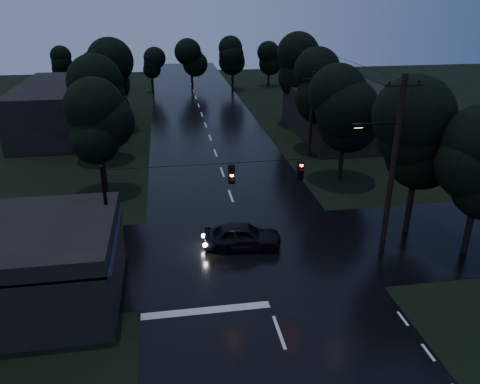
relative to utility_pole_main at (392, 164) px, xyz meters
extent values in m
cube|color=black|center=(-7.41, 19.00, -5.26)|extent=(12.00, 120.00, 0.02)
cube|color=black|center=(-7.41, 1.00, -5.26)|extent=(60.00, 9.00, 0.02)
cube|color=black|center=(-17.41, -2.00, -2.06)|extent=(6.00, 7.00, 0.12)
cube|color=black|center=(-14.41, -2.00, -2.06)|extent=(0.30, 7.00, 0.15)
cylinder|color=black|center=(-14.61, -5.00, -3.76)|extent=(0.10, 0.10, 3.00)
cylinder|color=black|center=(-14.61, 1.00, -3.76)|extent=(0.10, 0.10, 3.00)
cube|color=#E7AD5C|center=(-14.46, -3.50, -2.76)|extent=(0.06, 1.60, 0.50)
cube|color=#E7AD5C|center=(-14.46, -0.80, -2.76)|extent=(0.06, 1.20, 0.50)
cube|color=black|center=(6.59, 23.00, -3.06)|extent=(10.00, 14.00, 4.40)
cube|color=black|center=(-21.41, 29.00, -2.76)|extent=(10.00, 16.00, 5.00)
cylinder|color=black|center=(0.09, 0.00, -0.26)|extent=(0.30, 0.30, 10.00)
cube|color=black|center=(0.09, 0.00, 4.14)|extent=(2.00, 0.12, 0.12)
cylinder|color=black|center=(-1.01, 0.00, 2.24)|extent=(2.20, 0.10, 0.10)
cube|color=black|center=(-2.11, 0.00, 2.19)|extent=(0.60, 0.25, 0.18)
cube|color=#FFB266|center=(-2.11, 0.00, 2.09)|extent=(0.45, 0.18, 0.03)
cylinder|color=black|center=(0.89, 17.00, -1.51)|extent=(0.30, 0.30, 7.50)
cube|color=black|center=(0.89, 17.00, 1.64)|extent=(2.00, 0.12, 0.12)
cylinder|color=black|center=(-14.91, 0.00, -2.26)|extent=(0.18, 0.18, 6.00)
cylinder|color=black|center=(-7.41, 0.00, 0.54)|extent=(15.00, 0.03, 0.03)
cube|color=black|center=(-8.61, 0.00, -0.06)|extent=(0.32, 0.25, 1.00)
sphere|color=orange|center=(-8.61, -0.15, -0.06)|extent=(0.18, 0.18, 0.18)
cube|color=black|center=(-5.01, 0.00, -0.06)|extent=(0.32, 0.25, 1.00)
sphere|color=#FF0C07|center=(-5.01, -0.15, -0.06)|extent=(0.18, 0.18, 0.18)
cylinder|color=black|center=(2.59, 2.00, -3.86)|extent=(0.36, 0.36, 2.80)
sphere|color=black|center=(2.59, 2.00, -0.46)|extent=(4.48, 4.48, 4.48)
sphere|color=black|center=(2.59, 2.00, 0.74)|extent=(4.48, 4.48, 4.48)
sphere|color=black|center=(2.59, 2.00, 1.94)|extent=(4.48, 4.48, 4.48)
cylinder|color=black|center=(4.59, -1.00, -4.03)|extent=(0.36, 0.36, 2.45)
sphere|color=black|center=(4.59, -1.00, -1.06)|extent=(3.92, 3.92, 3.92)
cylinder|color=black|center=(-16.41, 11.00, -4.03)|extent=(0.36, 0.36, 2.45)
sphere|color=black|center=(-16.41, 11.00, -1.06)|extent=(3.92, 3.92, 3.92)
sphere|color=black|center=(-16.41, 11.00, -0.01)|extent=(3.92, 3.92, 3.92)
sphere|color=black|center=(-16.41, 11.00, 1.04)|extent=(3.92, 3.92, 3.92)
cylinder|color=black|center=(-17.01, 19.00, -3.95)|extent=(0.36, 0.36, 2.62)
sphere|color=black|center=(-17.01, 19.00, -0.76)|extent=(4.20, 4.20, 4.20)
sphere|color=black|center=(-17.01, 19.00, 0.37)|extent=(4.20, 4.20, 4.20)
sphere|color=black|center=(-17.01, 19.00, 1.49)|extent=(4.20, 4.20, 4.20)
cylinder|color=black|center=(-17.61, 29.00, -3.86)|extent=(0.36, 0.36, 2.80)
sphere|color=black|center=(-17.61, 29.00, -0.46)|extent=(4.48, 4.48, 4.48)
sphere|color=black|center=(-17.61, 29.00, 0.74)|extent=(4.48, 4.48, 4.48)
sphere|color=black|center=(-17.61, 29.00, 1.94)|extent=(4.48, 4.48, 4.48)
cylinder|color=black|center=(1.59, 11.00, -3.95)|extent=(0.36, 0.36, 2.62)
sphere|color=black|center=(1.59, 11.00, -0.76)|extent=(4.20, 4.20, 4.20)
sphere|color=black|center=(1.59, 11.00, 0.37)|extent=(4.20, 4.20, 4.20)
sphere|color=black|center=(1.59, 11.00, 1.49)|extent=(4.20, 4.20, 4.20)
cylinder|color=black|center=(2.19, 19.00, -3.86)|extent=(0.36, 0.36, 2.80)
sphere|color=black|center=(2.19, 19.00, -0.46)|extent=(4.48, 4.48, 4.48)
sphere|color=black|center=(2.19, 19.00, 0.74)|extent=(4.48, 4.48, 4.48)
sphere|color=black|center=(2.19, 19.00, 1.94)|extent=(4.48, 4.48, 4.48)
cylinder|color=black|center=(2.79, 29.00, -3.77)|extent=(0.36, 0.36, 2.97)
sphere|color=black|center=(2.79, 29.00, -0.16)|extent=(4.76, 4.76, 4.76)
sphere|color=black|center=(2.79, 29.00, 1.12)|extent=(4.76, 4.76, 4.76)
sphere|color=black|center=(2.79, 29.00, 2.39)|extent=(4.76, 4.76, 4.76)
imported|color=black|center=(-7.78, 1.58, -4.50)|extent=(4.62, 2.32, 1.51)
camera|label=1|loc=(-11.68, -21.84, 8.39)|focal=35.00mm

